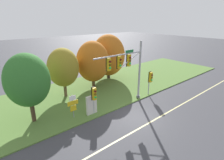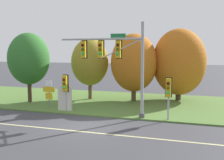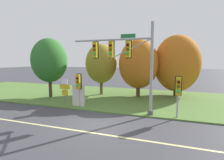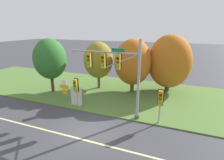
% 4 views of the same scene
% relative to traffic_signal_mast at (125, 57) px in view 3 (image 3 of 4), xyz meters
% --- Properties ---
extents(ground_plane, '(160.00, 160.00, 0.00)m').
position_rel_traffic_signal_mast_xyz_m(ground_plane, '(-1.25, -2.92, -4.30)').
color(ground_plane, '#3D3D42').
extents(lane_stripe, '(36.00, 0.16, 0.01)m').
position_rel_traffic_signal_mast_xyz_m(lane_stripe, '(-1.25, -4.12, -4.30)').
color(lane_stripe, beige).
rests_on(lane_stripe, ground).
extents(grass_verge, '(48.00, 11.50, 0.10)m').
position_rel_traffic_signal_mast_xyz_m(grass_verge, '(-1.25, 5.33, -4.25)').
color(grass_verge, '#517533').
rests_on(grass_verge, ground).
extents(traffic_signal_mast, '(6.31, 0.49, 6.63)m').
position_rel_traffic_signal_mast_xyz_m(traffic_signal_mast, '(0.00, 0.00, 0.00)').
color(traffic_signal_mast, '#9EA0A5').
rests_on(traffic_signal_mast, grass_verge).
extents(pedestrian_signal_near_kerb, '(0.46, 0.55, 2.84)m').
position_rel_traffic_signal_mast_xyz_m(pedestrian_signal_near_kerb, '(-4.12, 0.19, -2.18)').
color(pedestrian_signal_near_kerb, '#9EA0A5').
rests_on(pedestrian_signal_near_kerb, grass_verge).
extents(pedestrian_signal_further_along, '(0.46, 0.55, 2.89)m').
position_rel_traffic_signal_mast_xyz_m(pedestrian_signal_further_along, '(3.75, -0.19, -2.13)').
color(pedestrian_signal_further_along, '#9EA0A5').
rests_on(pedestrian_signal_further_along, grass_verge).
extents(route_sign_post, '(1.06, 0.08, 2.30)m').
position_rel_traffic_signal_mast_xyz_m(route_sign_post, '(-5.98, 0.93, -2.82)').
color(route_sign_post, slate).
rests_on(route_sign_post, grass_verge).
extents(tree_nearest_road, '(3.72, 3.72, 6.26)m').
position_rel_traffic_signal_mast_xyz_m(tree_nearest_road, '(-9.06, 2.76, -0.28)').
color(tree_nearest_road, '#423021').
rests_on(tree_nearest_road, grass_verge).
extents(tree_left_of_mast, '(3.58, 3.58, 5.80)m').
position_rel_traffic_signal_mast_xyz_m(tree_left_of_mast, '(-4.42, 5.91, -0.65)').
color(tree_left_of_mast, brown).
rests_on(tree_left_of_mast, grass_verge).
extents(tree_behind_signpost, '(4.26, 4.26, 6.22)m').
position_rel_traffic_signal_mast_xyz_m(tree_behind_signpost, '(-0.17, 6.21, -0.65)').
color(tree_behind_signpost, '#4C3823').
rests_on(tree_behind_signpost, grass_verge).
extents(tree_mid_verge, '(4.94, 4.94, 6.70)m').
position_rel_traffic_signal_mast_xyz_m(tree_mid_verge, '(3.75, 7.86, -0.60)').
color(tree_mid_verge, '#423021').
rests_on(tree_mid_verge, grass_verge).
extents(info_kiosk, '(1.10, 0.24, 1.90)m').
position_rel_traffic_signal_mast_xyz_m(info_kiosk, '(-4.29, 0.45, -3.26)').
color(info_kiosk, beige).
rests_on(info_kiosk, grass_verge).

